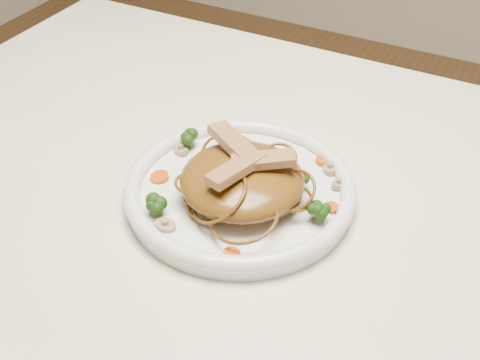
% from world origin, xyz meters
% --- Properties ---
extents(table, '(1.20, 0.80, 0.75)m').
position_xyz_m(table, '(0.00, 0.00, 0.65)').
color(table, white).
rests_on(table, ground).
extents(plate, '(0.32, 0.32, 0.02)m').
position_xyz_m(plate, '(-0.04, -0.01, 0.76)').
color(plate, white).
rests_on(plate, table).
extents(noodle_mound, '(0.17, 0.17, 0.05)m').
position_xyz_m(noodle_mound, '(-0.03, -0.03, 0.79)').
color(noodle_mound, brown).
rests_on(noodle_mound, plate).
extents(chicken_a, '(0.07, 0.06, 0.01)m').
position_xyz_m(chicken_a, '(-0.01, -0.02, 0.82)').
color(chicken_a, tan).
rests_on(chicken_a, noodle_mound).
extents(chicken_b, '(0.08, 0.06, 0.01)m').
position_xyz_m(chicken_b, '(-0.06, -0.00, 0.82)').
color(chicken_b, tan).
rests_on(chicken_b, noodle_mound).
extents(chicken_c, '(0.04, 0.08, 0.01)m').
position_xyz_m(chicken_c, '(-0.03, -0.05, 0.82)').
color(chicken_c, tan).
rests_on(chicken_c, noodle_mound).
extents(broccoli_0, '(0.03, 0.03, 0.03)m').
position_xyz_m(broccoli_0, '(0.02, 0.02, 0.78)').
color(broccoli_0, '#1D420D').
rests_on(broccoli_0, plate).
extents(broccoli_1, '(0.03, 0.03, 0.03)m').
position_xyz_m(broccoli_1, '(-0.14, 0.03, 0.78)').
color(broccoli_1, '#1D420D').
rests_on(broccoli_1, plate).
extents(broccoli_2, '(0.03, 0.03, 0.03)m').
position_xyz_m(broccoli_2, '(-0.11, -0.10, 0.78)').
color(broccoli_2, '#1D420D').
rests_on(broccoli_2, plate).
extents(broccoli_3, '(0.04, 0.04, 0.03)m').
position_xyz_m(broccoli_3, '(0.06, -0.02, 0.78)').
color(broccoli_3, '#1D420D').
rests_on(broccoli_3, plate).
extents(carrot_0, '(0.02, 0.02, 0.00)m').
position_xyz_m(carrot_0, '(0.02, 0.08, 0.77)').
color(carrot_0, '#C03E07').
rests_on(carrot_0, plate).
extents(carrot_1, '(0.03, 0.03, 0.00)m').
position_xyz_m(carrot_1, '(-0.14, -0.04, 0.77)').
color(carrot_1, '#C03E07').
rests_on(carrot_1, plate).
extents(carrot_2, '(0.02, 0.02, 0.00)m').
position_xyz_m(carrot_2, '(0.07, 0.00, 0.77)').
color(carrot_2, '#C03E07').
rests_on(carrot_2, plate).
extents(carrot_3, '(0.03, 0.03, 0.00)m').
position_xyz_m(carrot_3, '(-0.10, 0.07, 0.77)').
color(carrot_3, '#C03E07').
rests_on(carrot_3, plate).
extents(carrot_4, '(0.02, 0.02, 0.00)m').
position_xyz_m(carrot_4, '(0.00, -0.12, 0.77)').
color(carrot_4, '#C03E07').
rests_on(carrot_4, plate).
extents(mushroom_0, '(0.03, 0.03, 0.01)m').
position_xyz_m(mushroom_0, '(-0.09, -0.11, 0.77)').
color(mushroom_0, tan).
rests_on(mushroom_0, plate).
extents(mushroom_1, '(0.03, 0.03, 0.01)m').
position_xyz_m(mushroom_1, '(0.06, 0.05, 0.77)').
color(mushroom_1, tan).
rests_on(mushroom_1, plate).
extents(mushroom_2, '(0.04, 0.04, 0.01)m').
position_xyz_m(mushroom_2, '(-0.15, 0.02, 0.77)').
color(mushroom_2, tan).
rests_on(mushroom_2, plate).
extents(mushroom_3, '(0.03, 0.03, 0.01)m').
position_xyz_m(mushroom_3, '(0.04, 0.07, 0.77)').
color(mushroom_3, tan).
rests_on(mushroom_3, plate).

